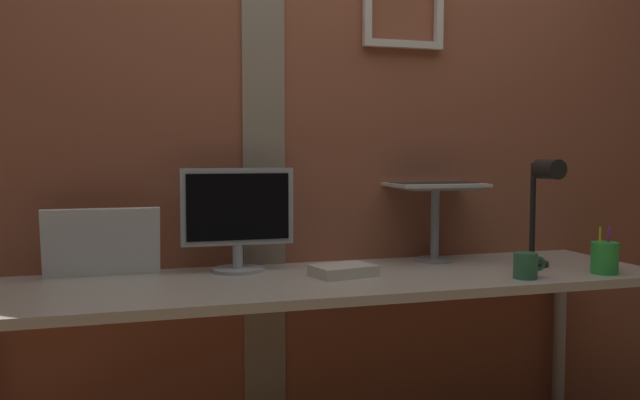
{
  "coord_description": "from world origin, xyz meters",
  "views": [
    {
      "loc": [
        -0.73,
        -2.09,
        1.15
      ],
      "look_at": [
        -0.07,
        0.11,
        0.99
      ],
      "focal_mm": 37.55,
      "sensor_mm": 36.0,
      "label": 1
    }
  ],
  "objects": [
    {
      "name": "laptop_stand",
      "position": [
        0.42,
        0.21,
        0.93
      ],
      "size": [
        0.28,
        0.22,
        0.29
      ],
      "color": "gray",
      "rests_on": "desk"
    },
    {
      "name": "laptop",
      "position": [
        0.42,
        0.27,
        1.08
      ],
      "size": [
        0.35,
        0.3,
        0.21
      ],
      "color": "silver",
      "rests_on": "laptop_stand"
    },
    {
      "name": "paper_clutter_stack",
      "position": [
        -0.02,
        0.01,
        0.76
      ],
      "size": [
        0.23,
        0.18,
        0.04
      ],
      "primitive_type": "cube",
      "rotation": [
        0.0,
        0.0,
        0.22
      ],
      "color": "silver",
      "rests_on": "desk"
    },
    {
      "name": "desk",
      "position": [
        -0.07,
        0.01,
        0.67
      ],
      "size": [
        2.31,
        0.62,
        0.74
      ],
      "color": "beige",
      "rests_on": "ground_plane"
    },
    {
      "name": "desk_lamp",
      "position": [
        0.71,
        -0.04,
        0.98
      ],
      "size": [
        0.12,
        0.2,
        0.39
      ],
      "color": "black",
      "rests_on": "desk"
    },
    {
      "name": "coffee_mug",
      "position": [
        0.55,
        -0.2,
        0.78
      ],
      "size": [
        0.11,
        0.08,
        0.09
      ],
      "color": "#33724C",
      "rests_on": "desk"
    },
    {
      "name": "whiteboard_panel",
      "position": [
        -0.79,
        0.23,
        0.85
      ],
      "size": [
        0.38,
        0.07,
        0.23
      ],
      "primitive_type": "cube",
      "rotation": [
        0.22,
        0.0,
        0.0
      ],
      "color": "white",
      "rests_on": "desk"
    },
    {
      "name": "brick_wall_back",
      "position": [
        -0.0,
        0.39,
        1.2
      ],
      "size": [
        3.34,
        0.16,
        2.4
      ],
      "color": "#9E563D",
      "rests_on": "ground_plane"
    },
    {
      "name": "monitor",
      "position": [
        -0.34,
        0.2,
        0.94
      ],
      "size": [
        0.39,
        0.18,
        0.36
      ],
      "color": "#ADB2B7",
      "rests_on": "desk"
    },
    {
      "name": "pen_cup",
      "position": [
        0.86,
        -0.2,
        0.79
      ],
      "size": [
        0.09,
        0.09,
        0.16
      ],
      "color": "green",
      "rests_on": "desk"
    }
  ]
}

